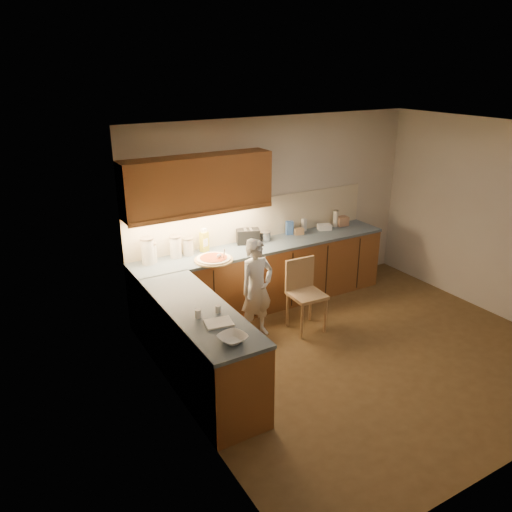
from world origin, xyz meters
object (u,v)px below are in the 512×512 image
Objects in this scene: pizza_on_board at (214,259)px; wooden_chair at (304,289)px; oil_jug at (204,241)px; toaster at (248,236)px; child at (257,289)px.

pizza_on_board is 0.53× the size of wooden_chair.
oil_jug is 0.65m from toaster.
toaster is (0.65, -0.02, -0.04)m from oil_jug.
child is 1.39× the size of wooden_chair.
toaster is at bearing -1.43° from oil_jug.
wooden_chair is 2.61× the size of toaster.
wooden_chair is at bearing -18.20° from child.
toaster reaches higher than pizza_on_board.
oil_jug is at bearing 83.38° from pizza_on_board.
child is 0.65m from wooden_chair.
child is (0.34, -0.50, -0.30)m from pizza_on_board.
wooden_chair is at bearing -32.46° from pizza_on_board.
pizza_on_board is at bearing 117.13° from child.
pizza_on_board is at bearing -132.04° from toaster.
pizza_on_board is 1.39× the size of toaster.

